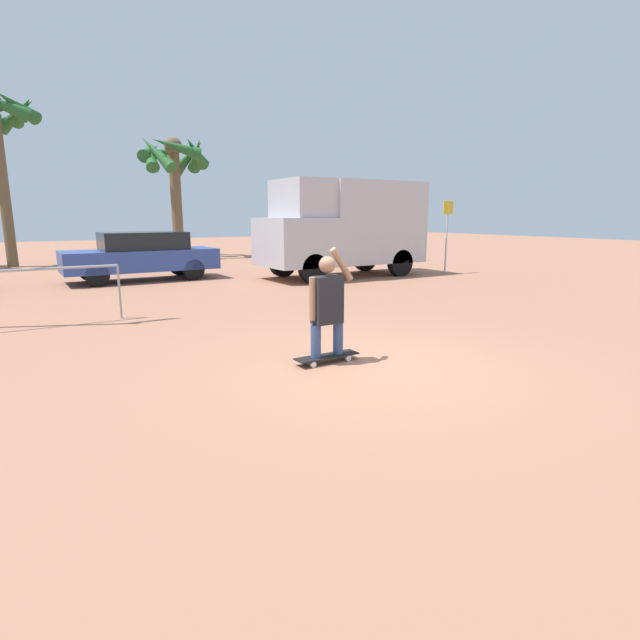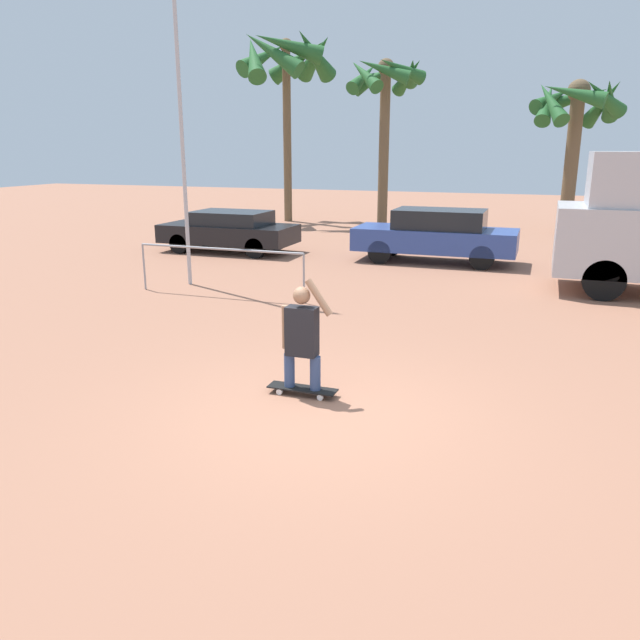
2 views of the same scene
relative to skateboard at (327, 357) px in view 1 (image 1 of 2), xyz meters
name	(u,v)px [view 1 (image 1 of 2)]	position (x,y,z in m)	size (l,w,h in m)	color
ground_plane	(375,367)	(0.43, -0.52, -0.08)	(80.00, 80.00, 0.00)	#A36B51
skateboard	(327,357)	(0.00, 0.00, 0.00)	(0.94, 0.25, 0.10)	black
person_skateboarder	(327,302)	(0.00, 0.00, 0.77)	(0.70, 0.23, 1.49)	#384C7A
camper_van	(345,225)	(5.97, 8.12, 1.61)	(5.51, 2.22, 3.09)	black
parked_car_blue	(142,255)	(-0.04, 10.55, 0.71)	(4.53, 1.73, 1.50)	black
palm_tree_near_van	(174,161)	(3.55, 18.79, 4.44)	(3.50, 3.38, 5.68)	brown
street_sign	(447,228)	(9.42, 6.91, 1.51)	(0.44, 0.06, 2.48)	#B7B7BC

